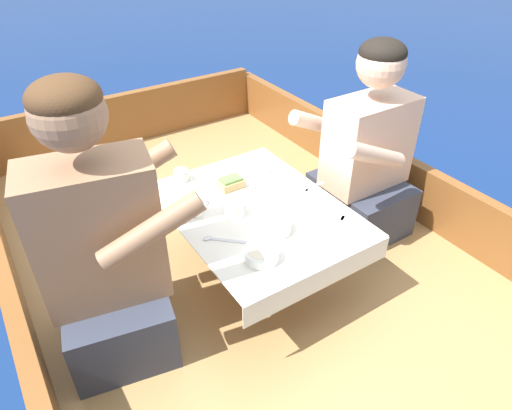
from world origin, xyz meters
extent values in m
plane|color=navy|center=(0.00, 0.00, 0.00)|extent=(60.00, 60.00, 0.00)
cube|color=#A87F4C|center=(0.00, 0.00, 0.16)|extent=(1.96, 3.20, 0.33)
cube|color=brown|center=(-0.95, 0.00, 0.48)|extent=(0.06, 3.20, 0.30)
cube|color=brown|center=(0.95, 0.00, 0.48)|extent=(0.06, 3.20, 0.30)
cube|color=brown|center=(0.00, 1.57, 0.50)|extent=(1.84, 0.06, 0.34)
cylinder|color=#B2B2B7|center=(0.00, 0.00, 0.49)|extent=(0.07, 0.07, 0.33)
cube|color=#A87F4C|center=(0.00, 0.00, 0.67)|extent=(0.63, 0.83, 0.02)
cube|color=white|center=(0.00, 0.00, 0.68)|extent=(0.66, 0.86, 0.00)
cube|color=white|center=(0.00, -0.43, 0.63)|extent=(0.66, 0.00, 0.10)
cube|color=white|center=(0.00, 0.42, 0.63)|extent=(0.66, 0.00, 0.10)
cube|color=#333847|center=(-0.63, -0.03, 0.46)|extent=(0.44, 0.50, 0.26)
cube|color=#936B4C|center=(-0.63, -0.03, 0.85)|extent=(0.44, 0.29, 0.51)
sphere|color=#936B4C|center=(-0.63, -0.03, 1.26)|extent=(0.21, 0.21, 0.21)
ellipsoid|color=#472D19|center=(-0.63, -0.03, 1.31)|extent=(0.20, 0.20, 0.12)
cylinder|color=#936B4C|center=(-0.45, 0.11, 0.94)|extent=(0.34, 0.13, 0.21)
cylinder|color=#936B4C|center=(-0.52, -0.24, 0.94)|extent=(0.34, 0.13, 0.21)
cube|color=#333847|center=(0.63, 0.01, 0.46)|extent=(0.36, 0.44, 0.26)
cube|color=beige|center=(0.63, 0.01, 0.80)|extent=(0.40, 0.22, 0.43)
sphere|color=beige|center=(0.63, 0.01, 1.17)|extent=(0.21, 0.21, 0.21)
ellipsoid|color=black|center=(0.63, 0.01, 1.22)|extent=(0.20, 0.20, 0.12)
cylinder|color=beige|center=(0.48, -0.17, 0.86)|extent=(0.34, 0.07, 0.21)
cylinder|color=beige|center=(0.48, 0.19, 0.86)|extent=(0.34, 0.07, 0.21)
cylinder|color=silver|center=(-0.01, 0.18, 0.69)|extent=(0.19, 0.19, 0.01)
cylinder|color=silver|center=(0.17, 0.28, 0.69)|extent=(0.18, 0.18, 0.01)
cube|color=tan|center=(-0.01, 0.18, 0.71)|extent=(0.11, 0.08, 0.04)
cube|color=#669347|center=(-0.01, 0.18, 0.73)|extent=(0.09, 0.06, 0.01)
cylinder|color=silver|center=(-0.15, -0.27, 0.70)|extent=(0.13, 0.13, 0.04)
cylinder|color=beige|center=(-0.15, -0.27, 0.71)|extent=(0.11, 0.11, 0.02)
cylinder|color=silver|center=(-0.03, -0.16, 0.70)|extent=(0.15, 0.15, 0.04)
cylinder|color=beige|center=(-0.03, -0.16, 0.71)|extent=(0.12, 0.12, 0.02)
cylinder|color=silver|center=(-0.10, 0.01, 0.71)|extent=(0.08, 0.08, 0.06)
torus|color=silver|center=(-0.05, 0.01, 0.71)|extent=(0.04, 0.01, 0.04)
cylinder|color=#3D2314|center=(-0.10, 0.01, 0.73)|extent=(0.07, 0.07, 0.01)
cylinder|color=silver|center=(-0.22, 0.10, 0.71)|extent=(0.06, 0.06, 0.06)
torus|color=silver|center=(-0.18, 0.10, 0.71)|extent=(0.04, 0.01, 0.04)
cylinder|color=#3D2314|center=(-0.22, 0.10, 0.73)|extent=(0.05, 0.05, 0.01)
cylinder|color=silver|center=(-0.16, 0.37, 0.71)|extent=(0.06, 0.06, 0.05)
cylinder|color=beige|center=(-0.16, 0.37, 0.71)|extent=(0.07, 0.07, 0.03)
cube|color=silver|center=(-0.21, -0.12, 0.68)|extent=(0.13, 0.12, 0.00)
ellipsoid|color=silver|center=(-0.26, -0.07, 0.69)|extent=(0.04, 0.02, 0.01)
cube|color=silver|center=(0.20, -0.29, 0.68)|extent=(0.15, 0.10, 0.00)
cube|color=silver|center=(0.26, -0.25, 0.68)|extent=(0.04, 0.04, 0.00)
cube|color=silver|center=(0.24, -0.04, 0.68)|extent=(0.11, 0.15, 0.00)
cube|color=silver|center=(0.28, -0.01, 0.68)|extent=(0.17, 0.04, 0.00)
ellipsoid|color=silver|center=(0.35, 0.00, 0.69)|extent=(0.04, 0.02, 0.01)
cube|color=silver|center=(0.15, 0.13, 0.68)|extent=(0.17, 0.05, 0.00)
ellipsoid|color=silver|center=(0.09, 0.14, 0.69)|extent=(0.04, 0.02, 0.01)
camera|label=1|loc=(-0.84, -1.29, 1.77)|focal=32.00mm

